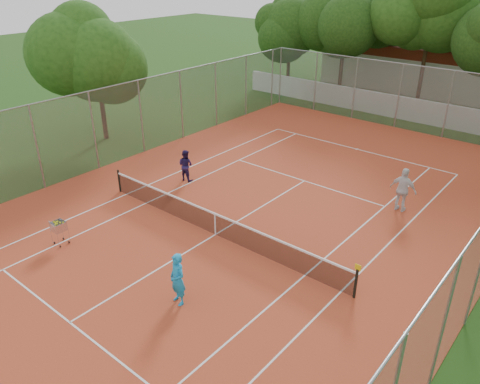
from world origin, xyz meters
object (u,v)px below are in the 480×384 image
Objects in this scene: player_far_left at (186,165)px; tennis_net at (215,224)px; player_near at (178,279)px; clubhouse at (434,60)px; ball_hopper at (60,232)px; player_far_right at (403,190)px.

tennis_net is at bearing 140.21° from player_far_left.
player_near is 1.14× the size of player_far_left.
clubhouse is at bearing 93.95° from tennis_net.
clubhouse is at bearing -102.93° from player_far_left.
clubhouse reaches higher than player_far_left.
ball_hopper is (-4.03, -4.18, 0.02)m from tennis_net.
player_far_left reaches higher than ball_hopper.
clubhouse is 23.54m from player_far_right.
player_far_right reaches higher than ball_hopper.
player_near is at bearing 126.58° from player_far_left.
clubhouse is 10.65× the size of player_far_left.
player_near is 0.91× the size of player_far_right.
clubhouse is 9.35× the size of player_near.
ball_hopper is (-5.85, -0.49, -0.37)m from player_near.
clubhouse is 32.94m from player_near.
tennis_net is 11.63× the size of ball_hopper.
player_far_left is (-2.50, -26.15, -1.41)m from clubhouse.
tennis_net is 5.34m from player_far_left.
player_far_right reaches higher than player_near.
ball_hopper is at bearing 50.61° from player_far_right.
player_near is at bearing 74.06° from player_far_right.
player_far_left is at bearing 147.67° from tennis_net.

